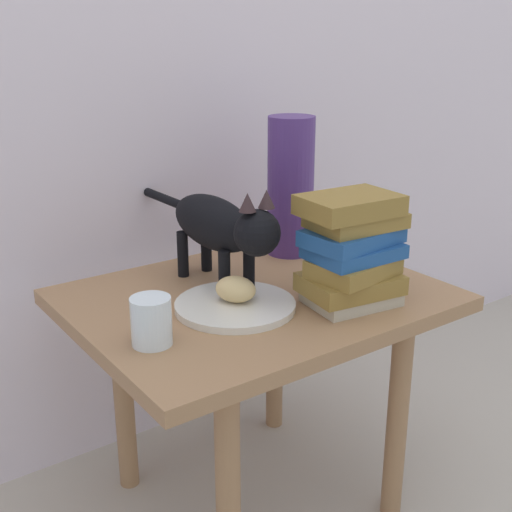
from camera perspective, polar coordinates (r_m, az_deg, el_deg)
name	(u,v)px	position (r m, az deg, el deg)	size (l,w,h in m)	color
ground_plane	(256,496)	(1.61, 0.00, -19.98)	(6.00, 6.00, 0.00)	#B2A899
side_table	(256,325)	(1.38, 0.00, -5.99)	(0.73, 0.57, 0.50)	#9E724C
plate	(235,306)	(1.27, -1.80, -4.29)	(0.23, 0.23, 0.01)	silver
bread_roll	(236,289)	(1.27, -1.77, -2.87)	(0.08, 0.06, 0.05)	#E0BC7A
cat	(221,226)	(1.34, -3.05, 2.59)	(0.09, 0.48, 0.23)	black
book_stack	(352,250)	(1.28, 8.27, 0.51)	(0.20, 0.15, 0.22)	#BCB299
green_vase	(291,186)	(1.55, 3.00, 6.00)	(0.11, 0.11, 0.32)	#4C2D72
candle_jar	(151,324)	(1.14, -8.99, -5.78)	(0.07, 0.07, 0.08)	silver
tv_remote	(349,267)	(1.48, 8.05, -0.98)	(0.15, 0.04, 0.02)	black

